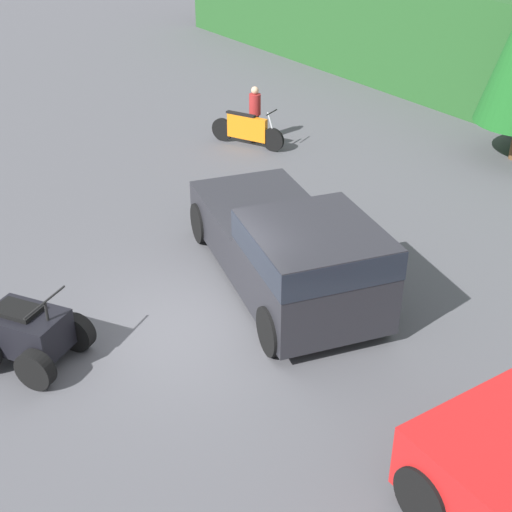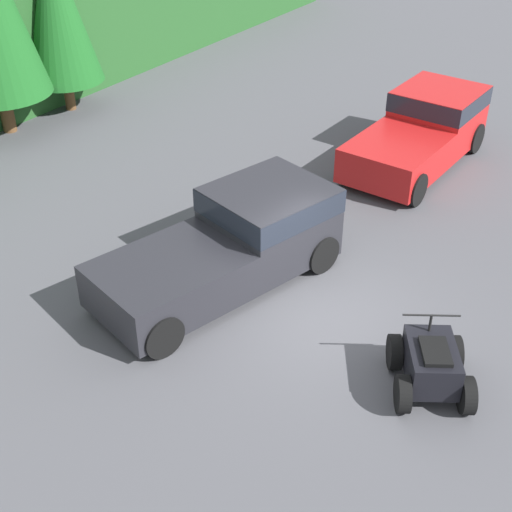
# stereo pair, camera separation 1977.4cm
# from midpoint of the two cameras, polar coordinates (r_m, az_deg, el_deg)

# --- Properties ---
(ground_plane) EXTENTS (80.00, 80.00, 0.00)m
(ground_plane) POSITION_cam_midpoint_polar(r_m,az_deg,el_deg) (9.85, -28.49, -31.10)
(ground_plane) COLOR #4C4C51
(tree_mid_right) EXTENTS (2.48, 2.48, 5.64)m
(tree_mid_right) POSITION_cam_midpoint_polar(r_m,az_deg,el_deg) (19.26, -38.00, 11.53)
(tree_mid_right) COLOR brown
(tree_mid_right) RESTS_ON ground_plane
(pickup_truck_red) EXTENTS (5.17, 2.46, 1.89)m
(pickup_truck_red) POSITION_cam_midpoint_polar(r_m,az_deg,el_deg) (12.88, -2.79, -1.16)
(pickup_truck_red) COLOR red
(pickup_truck_red) RESTS_ON ground_plane
(pickup_truck_second) EXTENTS (5.83, 3.54, 1.89)m
(pickup_truck_second) POSITION_cam_midpoint_polar(r_m,az_deg,el_deg) (10.46, -36.24, -19.72)
(pickup_truck_second) COLOR #232328
(pickup_truck_second) RESTS_ON ground_plane
(quad_atv) EXTENTS (2.20, 2.06, 1.29)m
(quad_atv) POSITION_cam_midpoint_polar(r_m,az_deg,el_deg) (8.24, -22.94, -45.13)
(quad_atv) COLOR black
(quad_atv) RESTS_ON ground_plane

